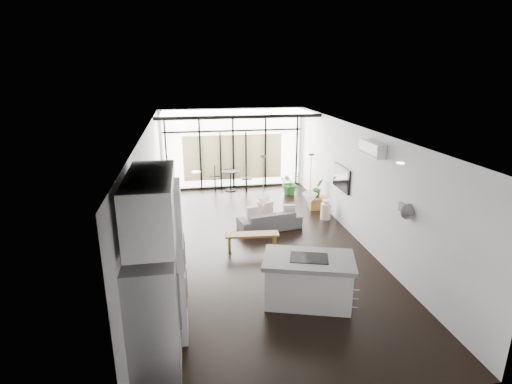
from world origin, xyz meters
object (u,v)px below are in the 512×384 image
object	(u,v)px
island	(308,280)
milk_can	(326,209)
console_bench	(252,241)
sofa	(269,217)
pouf	(265,207)
tv	(341,178)
fridge	(153,318)

from	to	relation	value
island	milk_can	bearing A→B (deg)	83.24
console_bench	sofa	bearing A→B (deg)	65.14
sofa	pouf	bearing A→B (deg)	-105.33
console_bench	pouf	distance (m)	2.51
tv	pouf	bearing A→B (deg)	148.87
console_bench	pouf	xyz separation A→B (m)	(0.79, 2.38, -0.00)
island	milk_can	distance (m)	4.34
fridge	pouf	size ratio (longest dim) A/B	3.54
fridge	milk_can	bearing A→B (deg)	50.45
fridge	island	bearing A→B (deg)	27.00
island	milk_can	world-z (taller)	island
milk_can	tv	bearing A→B (deg)	-53.50
sofa	pouf	world-z (taller)	sofa
fridge	pouf	xyz separation A→B (m)	(2.77, 6.08, -0.68)
pouf	tv	bearing A→B (deg)	-31.13
fridge	pouf	world-z (taller)	fridge
fridge	pouf	bearing A→B (deg)	65.50
island	pouf	xyz separation A→B (m)	(0.15, 4.74, -0.25)
fridge	tv	bearing A→B (deg)	46.88
tv	sofa	bearing A→B (deg)	-178.26
milk_can	console_bench	bearing A→B (deg)	-146.20
sofa	milk_can	xyz separation A→B (m)	(1.72, 0.41, -0.04)
island	console_bench	size ratio (longest dim) A/B	1.29
milk_can	tv	size ratio (longest dim) A/B	0.52
island	console_bench	distance (m)	2.46
fridge	sofa	distance (m)	5.59
fridge	milk_can	distance (m)	6.90
milk_can	island	bearing A→B (deg)	-113.86
sofa	milk_can	size ratio (longest dim) A/B	2.92
fridge	tv	size ratio (longest dim) A/B	1.59
sofa	tv	distance (m)	2.21
console_bench	milk_can	distance (m)	2.88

